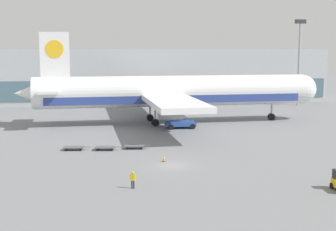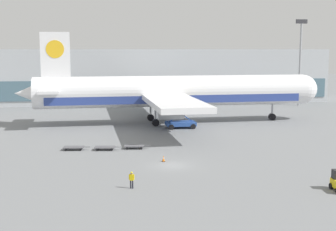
% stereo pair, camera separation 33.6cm
% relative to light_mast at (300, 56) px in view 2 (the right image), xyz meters
% --- Properties ---
extents(ground_plane, '(400.00, 400.00, 0.00)m').
position_rel_light_mast_xyz_m(ground_plane, '(-40.87, -56.07, -12.41)').
color(ground_plane, slate).
extents(terminal_building, '(90.00, 18.20, 14.00)m').
position_rel_light_mast_xyz_m(terminal_building, '(-33.93, 15.70, -5.43)').
color(terminal_building, '#B2B7BC').
rests_on(terminal_building, ground_plane).
extents(light_mast, '(2.80, 0.50, 21.23)m').
position_rel_light_mast_xyz_m(light_mast, '(0.00, 0.00, 0.00)').
color(light_mast, '#9EA0A5').
rests_on(light_mast, ground_plane).
extents(airplane_main, '(58.09, 48.24, 17.00)m').
position_rel_light_mast_xyz_m(airplane_main, '(-36.07, -23.26, -6.57)').
color(airplane_main, white).
rests_on(airplane_main, ground_plane).
extents(scissor_lift_loader, '(5.30, 3.52, 4.70)m').
position_rel_light_mast_xyz_m(scissor_lift_loader, '(-35.15, -29.34, -10.58)').
color(scissor_lift_loader, '#284C99').
rests_on(scissor_lift_loader, ground_plane).
extents(baggage_dolly_lead, '(3.77, 1.80, 0.48)m').
position_rel_light_mast_xyz_m(baggage_dolly_lead, '(-53.07, -45.45, -12.02)').
color(baggage_dolly_lead, '#56565B').
rests_on(baggage_dolly_lead, ground_plane).
extents(baggage_dolly_second, '(3.77, 1.80, 0.48)m').
position_rel_light_mast_xyz_m(baggage_dolly_second, '(-48.78, -46.08, -12.02)').
color(baggage_dolly_second, '#56565B').
rests_on(baggage_dolly_second, ground_plane).
extents(baggage_dolly_third, '(3.77, 1.80, 0.48)m').
position_rel_light_mast_xyz_m(baggage_dolly_third, '(-44.66, -45.78, -12.02)').
color(baggage_dolly_third, '#56565B').
rests_on(baggage_dolly_third, ground_plane).
extents(ground_crew_near, '(0.55, 0.32, 1.74)m').
position_rel_light_mast_xyz_m(ground_crew_near, '(-46.36, -64.81, -11.39)').
color(ground_crew_near, black).
rests_on(ground_crew_near, ground_plane).
extents(traffic_cone_near, '(0.40, 0.40, 0.78)m').
position_rel_light_mast_xyz_m(traffic_cone_near, '(-41.63, -53.96, -12.03)').
color(traffic_cone_near, black).
rests_on(traffic_cone_near, ground_plane).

